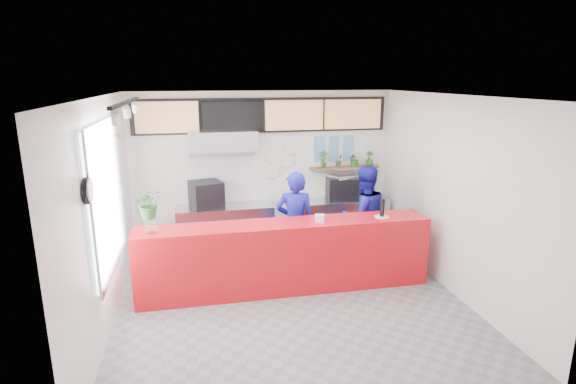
# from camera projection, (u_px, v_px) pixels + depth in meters

# --- Properties ---
(floor) EXTENTS (5.00, 5.00, 0.00)m
(floor) POSITION_uv_depth(u_px,v_px,m) (291.00, 301.00, 6.71)
(floor) COLOR slate
(floor) RESTS_ON ground
(ceiling) EXTENTS (5.00, 5.00, 0.00)m
(ceiling) POSITION_uv_depth(u_px,v_px,m) (291.00, 96.00, 5.96)
(ceiling) COLOR silver
(wall_back) EXTENTS (5.00, 0.00, 5.00)m
(wall_back) POSITION_uv_depth(u_px,v_px,m) (264.00, 170.00, 8.70)
(wall_back) COLOR white
(wall_back) RESTS_ON ground
(wall_left) EXTENTS (0.00, 5.00, 5.00)m
(wall_left) POSITION_uv_depth(u_px,v_px,m) (104.00, 215.00, 5.84)
(wall_left) COLOR white
(wall_left) RESTS_ON ground
(wall_right) EXTENTS (0.00, 5.00, 5.00)m
(wall_right) POSITION_uv_depth(u_px,v_px,m) (451.00, 195.00, 6.83)
(wall_right) COLOR white
(wall_right) RESTS_ON ground
(service_counter) EXTENTS (4.50, 0.60, 1.10)m
(service_counter) POSITION_uv_depth(u_px,v_px,m) (286.00, 256.00, 6.95)
(service_counter) COLOR red
(service_counter) RESTS_ON ground
(cream_band) EXTENTS (5.00, 0.02, 0.80)m
(cream_band) POSITION_uv_depth(u_px,v_px,m) (263.00, 112.00, 8.42)
(cream_band) COLOR beige
(cream_band) RESTS_ON wall_back
(prep_bench) EXTENTS (1.80, 0.60, 0.90)m
(prep_bench) POSITION_uv_depth(u_px,v_px,m) (225.00, 229.00, 8.52)
(prep_bench) COLOR #B2B5BA
(prep_bench) RESTS_ON ground
(panini_oven) EXTENTS (0.67, 0.67, 0.49)m
(panini_oven) POSITION_uv_depth(u_px,v_px,m) (206.00, 194.00, 8.28)
(panini_oven) COLOR black
(panini_oven) RESTS_ON prep_bench
(extraction_hood) EXTENTS (1.20, 0.70, 0.35)m
(extraction_hood) POSITION_uv_depth(u_px,v_px,m) (222.00, 140.00, 8.05)
(extraction_hood) COLOR #B2B5BA
(extraction_hood) RESTS_ON ceiling
(hood_lip) EXTENTS (1.20, 0.69, 0.31)m
(hood_lip) POSITION_uv_depth(u_px,v_px,m) (223.00, 151.00, 8.10)
(hood_lip) COLOR #B2B5BA
(hood_lip) RESTS_ON ceiling
(right_bench) EXTENTS (1.80, 0.60, 0.90)m
(right_bench) POSITION_uv_depth(u_px,v_px,m) (341.00, 221.00, 8.98)
(right_bench) COLOR #B2B5BA
(right_bench) RESTS_ON ground
(espresso_machine) EXTENTS (0.76, 0.58, 0.45)m
(espresso_machine) POSITION_uv_depth(u_px,v_px,m) (345.00, 188.00, 8.82)
(espresso_machine) COLOR black
(espresso_machine) RESTS_ON right_bench
(espresso_tray) EXTENTS (0.69, 0.57, 0.06)m
(espresso_tray) POSITION_uv_depth(u_px,v_px,m) (345.00, 176.00, 8.76)
(espresso_tray) COLOR #B1B3B9
(espresso_tray) RESTS_ON espresso_machine
(herb_shelf) EXTENTS (1.40, 0.18, 0.04)m
(herb_shelf) POSITION_uv_depth(u_px,v_px,m) (344.00, 167.00, 8.93)
(herb_shelf) COLOR brown
(herb_shelf) RESTS_ON wall_back
(menu_board_far_left) EXTENTS (1.10, 0.10, 0.55)m
(menu_board_far_left) POSITION_uv_depth(u_px,v_px,m) (167.00, 117.00, 7.98)
(menu_board_far_left) COLOR tan
(menu_board_far_left) RESTS_ON wall_back
(menu_board_mid_left) EXTENTS (1.10, 0.10, 0.55)m
(menu_board_mid_left) POSITION_uv_depth(u_px,v_px,m) (232.00, 116.00, 8.21)
(menu_board_mid_left) COLOR black
(menu_board_mid_left) RESTS_ON wall_back
(menu_board_mid_right) EXTENTS (1.10, 0.10, 0.55)m
(menu_board_mid_right) POSITION_uv_depth(u_px,v_px,m) (294.00, 115.00, 8.44)
(menu_board_mid_right) COLOR tan
(menu_board_mid_right) RESTS_ON wall_back
(menu_board_far_right) EXTENTS (1.10, 0.10, 0.55)m
(menu_board_far_right) POSITION_uv_depth(u_px,v_px,m) (353.00, 114.00, 8.67)
(menu_board_far_right) COLOR tan
(menu_board_far_right) RESTS_ON wall_back
(soffit) EXTENTS (4.80, 0.04, 0.65)m
(soffit) POSITION_uv_depth(u_px,v_px,m) (264.00, 115.00, 8.41)
(soffit) COLOR black
(soffit) RESTS_ON wall_back
(window_pane) EXTENTS (0.04, 2.20, 1.90)m
(window_pane) POSITION_uv_depth(u_px,v_px,m) (109.00, 195.00, 6.08)
(window_pane) COLOR silver
(window_pane) RESTS_ON wall_left
(window_frame) EXTENTS (0.03, 2.30, 2.00)m
(window_frame) POSITION_uv_depth(u_px,v_px,m) (110.00, 194.00, 6.08)
(window_frame) COLOR #B2B5BA
(window_frame) RESTS_ON wall_left
(wall_clock_rim) EXTENTS (0.05, 0.30, 0.30)m
(wall_clock_rim) POSITION_uv_depth(u_px,v_px,m) (87.00, 191.00, 4.85)
(wall_clock_rim) COLOR black
(wall_clock_rim) RESTS_ON wall_left
(wall_clock_face) EXTENTS (0.02, 0.26, 0.26)m
(wall_clock_face) POSITION_uv_depth(u_px,v_px,m) (90.00, 191.00, 4.86)
(wall_clock_face) COLOR white
(wall_clock_face) RESTS_ON wall_left
(track_rail) EXTENTS (0.05, 2.40, 0.04)m
(track_rail) POSITION_uv_depth(u_px,v_px,m) (126.00, 102.00, 5.56)
(track_rail) COLOR black
(track_rail) RESTS_ON ceiling
(dec_plate_a) EXTENTS (0.24, 0.03, 0.24)m
(dec_plate_a) POSITION_uv_depth(u_px,v_px,m) (272.00, 157.00, 8.64)
(dec_plate_a) COLOR silver
(dec_plate_a) RESTS_ON wall_back
(dec_plate_b) EXTENTS (0.24, 0.03, 0.24)m
(dec_plate_b) POSITION_uv_depth(u_px,v_px,m) (287.00, 162.00, 8.73)
(dec_plate_b) COLOR silver
(dec_plate_b) RESTS_ON wall_back
(dec_plate_c) EXTENTS (0.24, 0.03, 0.24)m
(dec_plate_c) POSITION_uv_depth(u_px,v_px,m) (272.00, 172.00, 8.72)
(dec_plate_c) COLOR silver
(dec_plate_c) RESTS_ON wall_back
(dec_plate_d) EXTENTS (0.24, 0.03, 0.24)m
(dec_plate_d) POSITION_uv_depth(u_px,v_px,m) (289.00, 149.00, 8.68)
(dec_plate_d) COLOR silver
(dec_plate_d) RESTS_ON wall_back
(photo_frame_a) EXTENTS (0.20, 0.02, 0.25)m
(photo_frame_a) POSITION_uv_depth(u_px,v_px,m) (319.00, 143.00, 8.78)
(photo_frame_a) COLOR #598CBF
(photo_frame_a) RESTS_ON wall_back
(photo_frame_b) EXTENTS (0.20, 0.02, 0.25)m
(photo_frame_b) POSITION_uv_depth(u_px,v_px,m) (334.00, 142.00, 8.84)
(photo_frame_b) COLOR #598CBF
(photo_frame_b) RESTS_ON wall_back
(photo_frame_c) EXTENTS (0.20, 0.02, 0.25)m
(photo_frame_c) POSITION_uv_depth(u_px,v_px,m) (348.00, 142.00, 8.90)
(photo_frame_c) COLOR #598CBF
(photo_frame_c) RESTS_ON wall_back
(photo_frame_d) EXTENTS (0.20, 0.02, 0.25)m
(photo_frame_d) POSITION_uv_depth(u_px,v_px,m) (319.00, 155.00, 8.84)
(photo_frame_d) COLOR #598CBF
(photo_frame_d) RESTS_ON wall_back
(photo_frame_e) EXTENTS (0.20, 0.02, 0.25)m
(photo_frame_e) POSITION_uv_depth(u_px,v_px,m) (334.00, 155.00, 8.90)
(photo_frame_e) COLOR #598CBF
(photo_frame_e) RESTS_ON wall_back
(photo_frame_f) EXTENTS (0.20, 0.02, 0.25)m
(photo_frame_f) POSITION_uv_depth(u_px,v_px,m) (348.00, 154.00, 8.96)
(photo_frame_f) COLOR #598CBF
(photo_frame_f) RESTS_ON wall_back
(staff_center) EXTENTS (0.73, 0.57, 1.77)m
(staff_center) POSITION_uv_depth(u_px,v_px,m) (295.00, 223.00, 7.45)
(staff_center) COLOR navy
(staff_center) RESTS_ON ground
(staff_right) EXTENTS (0.94, 0.77, 1.80)m
(staff_right) POSITION_uv_depth(u_px,v_px,m) (363.00, 217.00, 7.76)
(staff_right) COLOR navy
(staff_right) RESTS_ON ground
(herb_a) EXTENTS (0.21, 0.18, 0.34)m
(herb_a) POSITION_uv_depth(u_px,v_px,m) (324.00, 159.00, 8.80)
(herb_a) COLOR #296523
(herb_a) RESTS_ON herb_shelf
(herb_b) EXTENTS (0.17, 0.16, 0.26)m
(herb_b) POSITION_uv_depth(u_px,v_px,m) (339.00, 160.00, 8.87)
(herb_b) COLOR #296523
(herb_b) RESTS_ON herb_shelf
(herb_c) EXTENTS (0.27, 0.24, 0.29)m
(herb_c) POSITION_uv_depth(u_px,v_px,m) (355.00, 159.00, 8.93)
(herb_c) COLOR #296523
(herb_c) RESTS_ON herb_shelf
(herb_d) EXTENTS (0.20, 0.18, 0.29)m
(herb_d) POSITION_uv_depth(u_px,v_px,m) (369.00, 158.00, 8.99)
(herb_d) COLOR #296523
(herb_d) RESTS_ON herb_shelf
(glass_vase) EXTENTS (0.20, 0.20, 0.21)m
(glass_vase) POSITION_uv_depth(u_px,v_px,m) (151.00, 226.00, 6.34)
(glass_vase) COLOR silver
(glass_vase) RESTS_ON service_counter
(basil_vase) EXTENTS (0.43, 0.39, 0.41)m
(basil_vase) POSITION_uv_depth(u_px,v_px,m) (149.00, 204.00, 6.26)
(basil_vase) COLOR #296523
(basil_vase) RESTS_ON glass_vase
(napkin_holder) EXTENTS (0.16, 0.13, 0.12)m
(napkin_holder) POSITION_uv_depth(u_px,v_px,m) (320.00, 218.00, 6.82)
(napkin_holder) COLOR white
(napkin_holder) RESTS_ON service_counter
(white_plate) EXTENTS (0.24, 0.24, 0.02)m
(white_plate) POSITION_uv_depth(u_px,v_px,m) (382.00, 217.00, 7.07)
(white_plate) COLOR white
(white_plate) RESTS_ON service_counter
(pepper_mill) EXTENTS (0.09, 0.09, 0.28)m
(pepper_mill) POSITION_uv_depth(u_px,v_px,m) (382.00, 208.00, 7.03)
(pepper_mill) COLOR black
(pepper_mill) RESTS_ON white_plate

